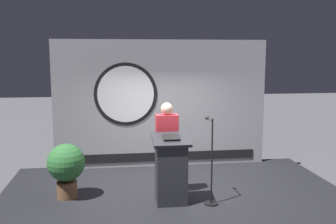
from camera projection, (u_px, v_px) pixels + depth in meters
ground_plane at (174, 208)px, 7.30m from camera, size 40.00×40.00×0.00m
stage_platform at (174, 200)px, 7.28m from camera, size 6.40×4.00×0.30m
banner_display at (160, 104)px, 8.85m from camera, size 4.84×0.12×2.88m
podium at (171, 170)px, 6.68m from camera, size 0.64×0.50×1.22m
speaker_person at (167, 148)px, 7.10m from camera, size 0.40×0.26×1.70m
microphone_stand at (211, 173)px, 6.68m from camera, size 0.24×0.54×1.50m
potted_plant at (66, 166)px, 6.93m from camera, size 0.67×0.67×0.98m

